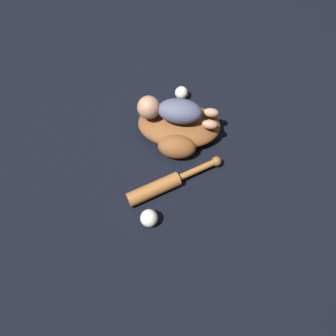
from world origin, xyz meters
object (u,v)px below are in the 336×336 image
at_px(baby_figure, 172,111).
at_px(baseball_bat, 165,184).
at_px(baseball_glove, 179,128).
at_px(baseball, 149,218).
at_px(baseball_spare, 181,93).

distance_m(baby_figure, baseball_bat, 0.32).
xyz_separation_m(baseball_glove, baby_figure, (0.03, -0.02, 0.10)).
distance_m(baby_figure, baseball, 0.46).
bearing_deg(baby_figure, baseball_bat, 95.13).
bearing_deg(baseball_spare, baseball, 89.36).
bearing_deg(baseball_glove, baseball, 85.31).
xyz_separation_m(baseball_glove, baseball_bat, (0.01, 0.27, -0.02)).
xyz_separation_m(baby_figure, baseball, (0.00, 0.45, -0.11)).
relative_size(baseball_glove, baseball_bat, 1.08).
distance_m(baseball_glove, baseball, 0.43).
height_order(baseball_glove, baseball_bat, baseball_glove).
distance_m(baseball_bat, baseball_spare, 0.50).
distance_m(baseball_bat, baseball, 0.16).
height_order(baseball_bat, baseball, baseball).
distance_m(baby_figure, baseball_spare, 0.24).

